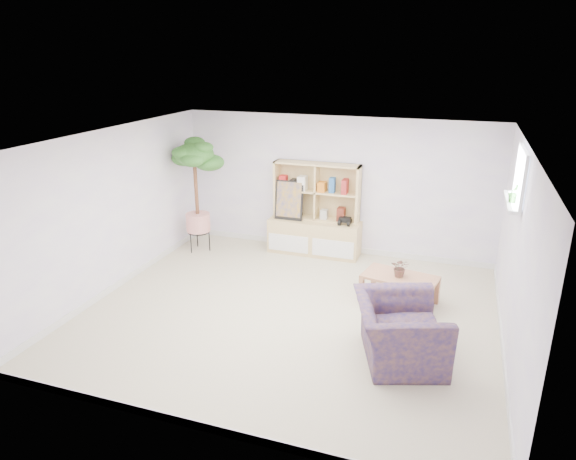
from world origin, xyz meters
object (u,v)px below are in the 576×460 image
(storage_unit, at_px, (315,210))
(floor_tree, at_px, (197,196))
(armchair, at_px, (400,327))
(coffee_table, at_px, (399,289))

(storage_unit, relative_size, floor_tree, 0.80)
(floor_tree, bearing_deg, armchair, -31.30)
(floor_tree, distance_m, armchair, 4.56)
(storage_unit, bearing_deg, coffee_table, -41.00)
(coffee_table, relative_size, floor_tree, 0.50)
(storage_unit, height_order, floor_tree, floor_tree)
(storage_unit, xyz_separation_m, floor_tree, (-2.00, -0.55, 0.21))
(floor_tree, relative_size, armchair, 1.81)
(coffee_table, xyz_separation_m, armchair, (0.17, -1.43, 0.21))
(coffee_table, height_order, floor_tree, floor_tree)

